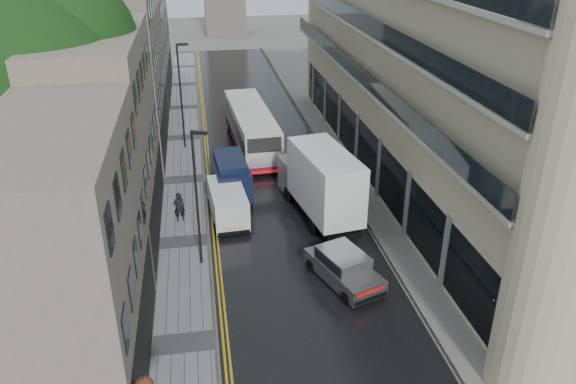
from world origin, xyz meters
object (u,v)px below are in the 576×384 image
object	(u,v)px
cream_bus	(242,145)
pedestrian	(179,207)
white_lorry	(313,199)
navy_van	(219,187)
lamp_post_near	(197,201)
tree_near	(35,124)
silver_hatchback	(347,289)
tree_far	(86,74)
lamp_post_far	(181,98)
white_van	(216,218)

from	to	relation	value
cream_bus	pedestrian	world-z (taller)	cream_bus
cream_bus	white_lorry	bearing A→B (deg)	-77.24
navy_van	lamp_post_near	bearing A→B (deg)	-105.22
tree_near	silver_hatchback	distance (m)	17.02
tree_far	white_lorry	distance (m)	19.82
tree_near	navy_van	world-z (taller)	tree_near
white_lorry	lamp_post_far	world-z (taller)	lamp_post_far
white_lorry	navy_van	xyz separation A→B (m)	(-4.97, 4.19, -0.86)
tree_near	silver_hatchback	xyz separation A→B (m)	(14.00, -7.51, -6.10)
tree_far	white_lorry	bearing A→B (deg)	-46.04
white_van	navy_van	distance (m)	3.32
navy_van	pedestrian	world-z (taller)	navy_van
navy_van	lamp_post_far	world-z (taller)	lamp_post_far
cream_bus	navy_van	distance (m)	6.62
lamp_post_near	tree_far	bearing A→B (deg)	135.48
tree_near	cream_bus	bearing A→B (deg)	41.47
tree_near	tree_far	xyz separation A→B (m)	(0.30, 13.00, -0.72)
tree_near	tree_far	bearing A→B (deg)	88.68
pedestrian	lamp_post_near	world-z (taller)	lamp_post_near
cream_bus	white_van	world-z (taller)	cream_bus
tree_near	silver_hatchback	world-z (taller)	tree_near
white_van	lamp_post_far	world-z (taller)	lamp_post_far
tree_near	pedestrian	xyz separation A→B (m)	(6.42, 1.65, -5.93)
white_lorry	silver_hatchback	xyz separation A→B (m)	(0.23, -6.54, -1.36)
white_van	pedestrian	bearing A→B (deg)	135.94
white_van	cream_bus	bearing A→B (deg)	72.40
cream_bus	silver_hatchback	xyz separation A→B (m)	(3.22, -17.04, -0.74)
white_lorry	silver_hatchback	bearing A→B (deg)	-97.16
navy_van	white_lorry	bearing A→B (deg)	-43.98
navy_van	lamp_post_far	xyz separation A→B (m)	(-2.09, 10.37, 2.72)
tree_far	lamp_post_near	distance (m)	17.83
white_lorry	white_van	bearing A→B (deg)	161.12
lamp_post_far	navy_van	bearing A→B (deg)	-80.28
tree_far	lamp_post_far	size ratio (longest dim) A/B	1.58
cream_bus	lamp_post_near	bearing A→B (deg)	-107.57
tree_far	cream_bus	xyz separation A→B (m)	(10.48, -3.47, -4.64)
white_lorry	pedestrian	distance (m)	7.89
cream_bus	lamp_post_far	size ratio (longest dim) A/B	1.46
silver_hatchback	white_van	world-z (taller)	white_van
pedestrian	lamp_post_near	xyz separation A→B (m)	(1.11, -4.75, 2.66)
tree_far	lamp_post_far	distance (m)	6.80
tree_near	white_lorry	size ratio (longest dim) A/B	1.67
silver_hatchback	lamp_post_far	size ratio (longest dim) A/B	0.56
cream_bus	lamp_post_far	distance (m)	6.26
cream_bus	silver_hatchback	world-z (taller)	cream_bus
tree_near	tree_far	distance (m)	13.02
tree_near	tree_far	size ratio (longest dim) A/B	1.11
white_lorry	pedestrian	xyz separation A→B (m)	(-7.35, 2.62, -1.18)
lamp_post_near	white_lorry	bearing A→B (deg)	40.12
navy_van	lamp_post_near	distance (m)	6.86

